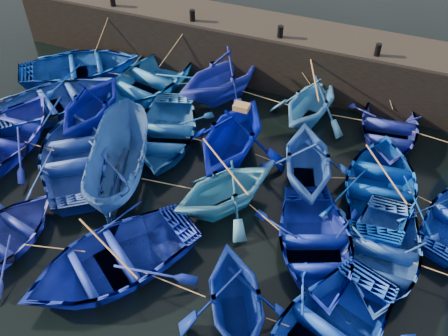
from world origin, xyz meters
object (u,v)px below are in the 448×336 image
(boat_13, at_px, (6,136))
(wooden_crate, at_px, (241,107))
(boat_0, at_px, (80,67))
(boat_8, at_px, (165,132))

(boat_13, xyz_separation_m, wooden_crate, (8.76, 2.56, 2.00))
(boat_0, relative_size, wooden_crate, 9.93)
(boat_0, bearing_deg, boat_8, -153.57)
(boat_8, height_order, wooden_crate, wooden_crate)
(wooden_crate, bearing_deg, boat_13, -163.70)
(boat_8, bearing_deg, boat_13, -172.54)
(boat_8, relative_size, wooden_crate, 9.22)
(boat_13, height_order, wooden_crate, wooden_crate)
(boat_0, xyz_separation_m, boat_13, (0.14, -5.33, 0.00))
(boat_8, bearing_deg, boat_0, 137.27)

